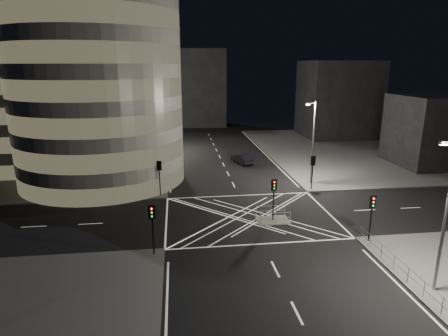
{
  "coord_description": "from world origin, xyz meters",
  "views": [
    {
      "loc": [
        -6.73,
        -33.46,
        14.21
      ],
      "look_at": [
        -1.56,
        7.1,
        3.0
      ],
      "focal_mm": 30.0,
      "sensor_mm": 36.0,
      "label": 1
    }
  ],
  "objects": [
    {
      "name": "traffic_signal_fl",
      "position": [
        -8.8,
        6.8,
        2.91
      ],
      "size": [
        0.55,
        0.22,
        4.0
      ],
      "color": "black",
      "rests_on": "sidewalk_far_left"
    },
    {
      "name": "tree_c",
      "position": [
        -10.5,
        21.0,
        4.43
      ],
      "size": [
        4.67,
        4.67,
        6.97
      ],
      "color": "black",
      "rests_on": "sidewalk_far_left"
    },
    {
      "name": "traffic_signal_nl",
      "position": [
        -8.8,
        -6.8,
        2.91
      ],
      "size": [
        0.55,
        0.22,
        4.0
      ],
      "color": "black",
      "rests_on": "sidewalk_near_left"
    },
    {
      "name": "building_right_near",
      "position": [
        30.0,
        16.0,
        5.15
      ],
      "size": [
        10.0,
        10.0,
        10.0
      ],
      "primitive_type": "cube",
      "color": "black",
      "rests_on": "sidewalk_far_right"
    },
    {
      "name": "building_right_far",
      "position": [
        26.0,
        40.0,
        7.65
      ],
      "size": [
        14.0,
        12.0,
        15.0
      ],
      "primitive_type": "cube",
      "color": "black",
      "rests_on": "sidewalk_far_right"
    },
    {
      "name": "traffic_signal_fr",
      "position": [
        8.8,
        6.8,
        2.91
      ],
      "size": [
        0.55,
        0.22,
        4.0
      ],
      "color": "black",
      "rests_on": "sidewalk_far_right"
    },
    {
      "name": "office_tower_curved",
      "position": [
        -20.74,
        18.74,
        12.65
      ],
      "size": [
        30.0,
        29.0,
        27.2
      ],
      "color": "gray",
      "rests_on": "sidewalk_far_left"
    },
    {
      "name": "railing_island_north",
      "position": [
        2.0,
        -0.6,
        0.7
      ],
      "size": [
        2.8,
        0.06,
        1.1
      ],
      "primitive_type": "cube",
      "color": "slate",
      "rests_on": "central_island"
    },
    {
      "name": "street_lamp_left_near",
      "position": [
        -9.44,
        12.0,
        5.54
      ],
      "size": [
        1.25,
        0.25,
        10.0
      ],
      "color": "slate",
      "rests_on": "sidewalk_far_left"
    },
    {
      "name": "sedan",
      "position": [
        2.85,
        20.14,
        0.75
      ],
      "size": [
        3.03,
        4.81,
        1.5
      ],
      "primitive_type": "imported",
      "rotation": [
        0.0,
        0.0,
        3.49
      ],
      "color": "black",
      "rests_on": "ground"
    },
    {
      "name": "traffic_signal_nr",
      "position": [
        8.8,
        -6.8,
        2.91
      ],
      "size": [
        0.55,
        0.22,
        4.0
      ],
      "color": "black",
      "rests_on": "sidewalk_near_right"
    },
    {
      "name": "traffic_signal_island",
      "position": [
        2.0,
        -1.5,
        2.91
      ],
      "size": [
        0.55,
        0.22,
        4.0
      ],
      "color": "black",
      "rests_on": "central_island"
    },
    {
      "name": "sidewalk_far_right",
      "position": [
        29.0,
        27.0,
        0.07
      ],
      "size": [
        42.0,
        42.0,
        0.15
      ],
      "primitive_type": "cube",
      "color": "#53504D",
      "rests_on": "ground"
    },
    {
      "name": "street_lamp_right_far",
      "position": [
        9.44,
        9.0,
        5.54
      ],
      "size": [
        1.25,
        0.25,
        10.0
      ],
      "color": "slate",
      "rests_on": "sidewalk_far_right"
    },
    {
      "name": "tree_e",
      "position": [
        -10.5,
        33.0,
        4.33
      ],
      "size": [
        3.49,
        3.49,
        6.2
      ],
      "color": "black",
      "rests_on": "sidewalk_far_left"
    },
    {
      "name": "building_far_end",
      "position": [
        -4.0,
        58.0,
        9.0
      ],
      "size": [
        18.0,
        8.0,
        18.0
      ],
      "primitive_type": "cube",
      "color": "black",
      "rests_on": "ground"
    },
    {
      "name": "sidewalk_far_left",
      "position": [
        -29.0,
        27.0,
        0.07
      ],
      "size": [
        42.0,
        42.0,
        0.15
      ],
      "primitive_type": "cube",
      "color": "#53504D",
      "rests_on": "ground"
    },
    {
      "name": "tree_b",
      "position": [
        -10.5,
        15.0,
        4.7
      ],
      "size": [
        4.29,
        4.29,
        7.03
      ],
      "color": "black",
      "rests_on": "sidewalk_far_left"
    },
    {
      "name": "tree_a",
      "position": [
        -10.5,
        9.0,
        4.65
      ],
      "size": [
        3.89,
        3.89,
        6.75
      ],
      "color": "black",
      "rests_on": "sidewalk_far_left"
    },
    {
      "name": "tree_d",
      "position": [
        -10.5,
        27.0,
        4.94
      ],
      "size": [
        4.99,
        4.99,
        7.67
      ],
      "color": "black",
      "rests_on": "sidewalk_far_left"
    },
    {
      "name": "railing_near_right",
      "position": [
        8.3,
        -12.15,
        0.7
      ],
      "size": [
        0.06,
        11.7,
        1.1
      ],
      "primitive_type": "cube",
      "color": "slate",
      "rests_on": "sidewalk_near_right"
    },
    {
      "name": "ground",
      "position": [
        0.0,
        0.0,
        0.0
      ],
      "size": [
        120.0,
        120.0,
        0.0
      ],
      "primitive_type": "plane",
      "color": "black",
      "rests_on": "ground"
    },
    {
      "name": "central_island",
      "position": [
        2.0,
        -1.5,
        0.07
      ],
      "size": [
        3.0,
        2.0,
        0.15
      ],
      "primitive_type": "cube",
      "color": "slate",
      "rests_on": "ground"
    },
    {
      "name": "office_block_rear",
      "position": [
        -22.0,
        42.0,
        11.15
      ],
      "size": [
        24.0,
        16.0,
        22.0
      ],
      "primitive_type": "cube",
      "color": "gray",
      "rests_on": "sidewalk_far_left"
    },
    {
      "name": "street_lamp_right_near",
      "position": [
        9.44,
        -14.0,
        5.54
      ],
      "size": [
        1.25,
        0.25,
        10.0
      ],
      "color": "slate",
      "rests_on": "sidewalk_near_right"
    },
    {
      "name": "street_lamp_left_far",
      "position": [
        -9.44,
        30.0,
        5.54
      ],
      "size": [
        1.25,
        0.25,
        10.0
      ],
      "color": "slate",
      "rests_on": "sidewalk_far_left"
    },
    {
      "name": "railing_island_south",
      "position": [
        2.0,
        -2.4,
        0.7
      ],
      "size": [
        2.8,
        0.06,
        1.1
      ],
      "primitive_type": "cube",
      "color": "slate",
      "rests_on": "central_island"
    }
  ]
}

